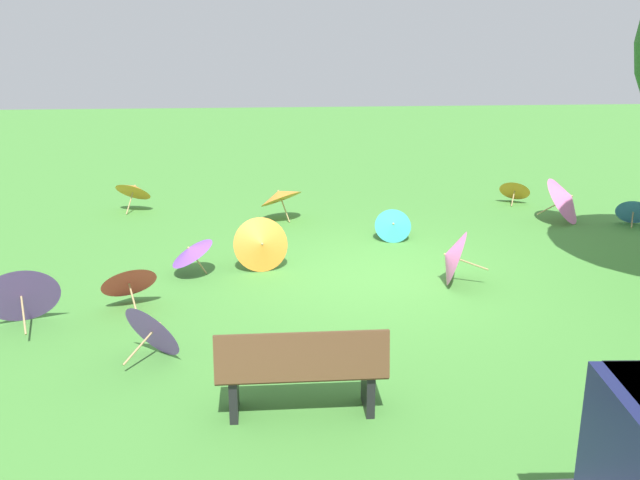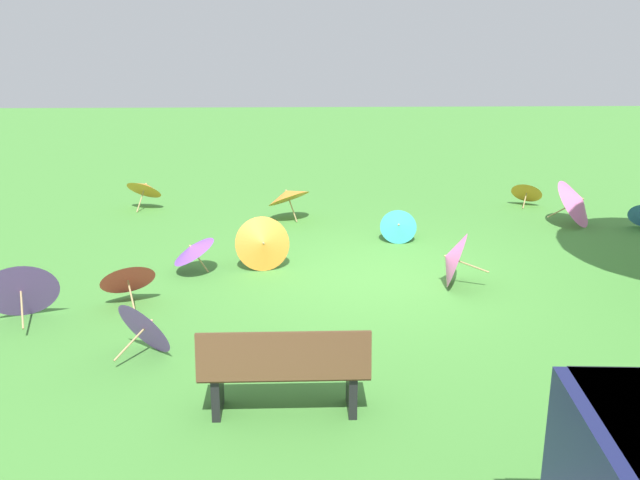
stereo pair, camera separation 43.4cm
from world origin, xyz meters
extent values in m
plane|color=#478C38|center=(0.00, 0.00, 0.00)|extent=(40.00, 40.00, 0.00)
cube|color=brown|center=(1.32, 3.71, 0.45)|extent=(1.60, 0.46, 0.05)
cube|color=brown|center=(1.32, 3.91, 0.68)|extent=(1.60, 0.12, 0.45)
cube|color=black|center=(1.96, 3.71, 0.23)|extent=(0.08, 0.41, 0.45)
cube|color=black|center=(0.68, 3.70, 0.23)|extent=(0.08, 0.41, 0.45)
cylinder|color=tan|center=(-3.27, -3.81, 0.13)|extent=(0.15, 0.26, 0.27)
cone|color=orange|center=(-3.35, -3.96, 0.30)|extent=(0.77, 0.72, 0.50)
sphere|color=tan|center=(-3.36, -3.99, 0.33)|extent=(0.06, 0.06, 0.05)
cylinder|color=tan|center=(-1.23, 0.51, 0.31)|extent=(0.44, 0.14, 0.16)
cone|color=pink|center=(-0.94, 0.43, 0.41)|extent=(0.60, 0.88, 0.82)
sphere|color=tan|center=(-0.86, 0.41, 0.43)|extent=(0.05, 0.05, 0.05)
cylinder|color=tan|center=(1.29, -2.95, 0.21)|extent=(0.18, 0.17, 0.41)
cone|color=orange|center=(1.39, -3.04, 0.48)|extent=(1.11, 1.11, 0.50)
sphere|color=tan|center=(1.41, -3.06, 0.55)|extent=(0.06, 0.06, 0.05)
cylinder|color=tan|center=(-0.50, -1.84, 0.13)|extent=(0.05, 0.31, 0.25)
cone|color=teal|center=(-0.48, -1.66, 0.27)|extent=(0.65, 0.51, 0.54)
sphere|color=tan|center=(-0.48, -1.62, 0.30)|extent=(0.04, 0.05, 0.05)
cylinder|color=tan|center=(4.24, -3.77, 0.19)|extent=(0.14, 0.28, 0.38)
cone|color=orange|center=(4.17, -3.93, 0.43)|extent=(0.87, 0.85, 0.52)
sphere|color=tan|center=(4.16, -3.97, 0.49)|extent=(0.05, 0.06, 0.05)
cylinder|color=tan|center=(4.50, 1.76, 0.26)|extent=(0.20, 0.50, 0.30)
cone|color=purple|center=(4.61, 1.45, 0.44)|extent=(1.05, 0.84, 0.87)
sphere|color=tan|center=(4.63, 1.39, 0.47)|extent=(0.05, 0.06, 0.05)
cylinder|color=tan|center=(3.34, 1.15, 0.17)|extent=(0.17, 0.34, 0.35)
cone|color=#D8383F|center=(3.43, 0.95, 0.39)|extent=(0.90, 0.84, 0.62)
sphere|color=tan|center=(3.45, 0.90, 0.44)|extent=(0.05, 0.06, 0.05)
cylinder|color=tan|center=(-3.58, -2.70, 0.23)|extent=(0.38, 0.26, 0.33)
cone|color=pink|center=(-3.82, -2.53, 0.44)|extent=(1.12, 1.19, 0.89)
sphere|color=tan|center=(-3.89, -2.49, 0.50)|extent=(0.06, 0.06, 0.05)
cylinder|color=tan|center=(1.77, -0.64, 0.29)|extent=(0.12, 0.50, 0.21)
cone|color=orange|center=(1.71, -0.33, 0.40)|extent=(0.88, 0.56, 0.81)
sphere|color=tan|center=(1.70, -0.27, 0.43)|extent=(0.04, 0.05, 0.05)
cylinder|color=tan|center=(3.03, 2.66, 0.21)|extent=(0.30, 0.35, 0.24)
cone|color=purple|center=(2.86, 2.45, 0.36)|extent=(0.86, 0.82, 0.71)
sphere|color=tan|center=(2.82, 2.41, 0.39)|extent=(0.06, 0.06, 0.05)
cylinder|color=tan|center=(-4.87, -2.11, 0.14)|extent=(0.16, 0.28, 0.23)
cone|color=#4C8CE5|center=(-4.96, -2.29, 0.28)|extent=(0.75, 0.68, 0.57)
sphere|color=tan|center=(-4.99, -2.33, 0.32)|extent=(0.05, 0.06, 0.05)
cylinder|color=tan|center=(2.62, -0.20, 0.17)|extent=(0.21, 0.07, 0.34)
cone|color=purple|center=(2.74, -0.18, 0.38)|extent=(0.76, 0.79, 0.43)
sphere|color=tan|center=(2.76, -0.17, 0.43)|extent=(0.06, 0.05, 0.05)
camera|label=1|loc=(1.59, 9.84, 3.65)|focal=40.58mm
camera|label=2|loc=(1.15, 9.87, 3.65)|focal=40.58mm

